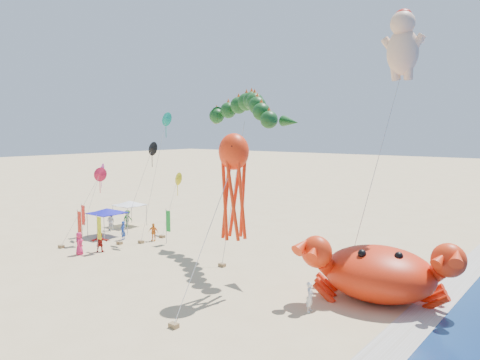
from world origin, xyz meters
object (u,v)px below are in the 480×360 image
object	(u,v)px
dragon_kite	(243,114)
canopy_white	(129,203)
cherub_kite	(403,43)
canopy_blue	(107,211)
octopus_kite	(234,178)
crab_inflatable	(378,271)

from	to	relation	value
dragon_kite	canopy_white	bearing A→B (deg)	174.19
cherub_kite	canopy_white	bearing A→B (deg)	-178.10
dragon_kite	cherub_kite	world-z (taller)	cherub_kite
canopy_blue	canopy_white	distance (m)	4.92
canopy_blue	canopy_white	size ratio (longest dim) A/B	1.06
dragon_kite	octopus_kite	size ratio (longest dim) A/B	1.28
crab_inflatable	cherub_kite	xyz separation A→B (m)	(-1.07, 5.89, 14.31)
crab_inflatable	cherub_kite	bearing A→B (deg)	100.33
cherub_kite	canopy_blue	bearing A→B (deg)	-168.42
crab_inflatable	octopus_kite	distance (m)	10.34
cherub_kite	canopy_blue	xyz separation A→B (m)	(-26.17, -5.36, -13.64)
crab_inflatable	canopy_blue	bearing A→B (deg)	178.89
crab_inflatable	canopy_blue	world-z (taller)	crab_inflatable
cherub_kite	canopy_blue	size ratio (longest dim) A/B	5.76
crab_inflatable	canopy_white	bearing A→B (deg)	170.43
dragon_kite	cherub_kite	bearing A→B (deg)	12.65
cherub_kite	dragon_kite	bearing A→B (deg)	-167.35
octopus_kite	canopy_blue	xyz separation A→B (m)	(-19.63, 4.88, -4.82)
dragon_kite	cherub_kite	size ratio (longest dim) A/B	0.70
octopus_kite	canopy_white	bearing A→B (deg)	156.87
cherub_kite	canopy_white	xyz separation A→B (m)	(-28.31, -0.94, -13.64)
canopy_white	cherub_kite	bearing A→B (deg)	1.90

